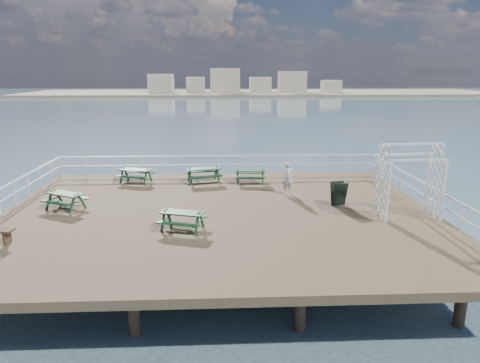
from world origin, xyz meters
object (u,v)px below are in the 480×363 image
Objects in this scene: picnic_table_a at (136,173)px; picnic_table_c at (250,173)px; picnic_table_b at (203,172)px; trellis_arbor at (409,185)px; person at (288,178)px; picnic_table_e at (182,217)px; picnic_table_d at (65,197)px.

picnic_table_a is 6.06m from picnic_table_c.
picnic_table_a is 3.59m from picnic_table_b.
picnic_table_a is at bearing 150.33° from trellis_arbor.
trellis_arbor is at bearing -48.81° from picnic_table_b.
picnic_table_a is at bearing 153.27° from person.
picnic_table_d is at bearing 169.38° from picnic_table_e.
picnic_table_b is at bearing 141.22° from person.
picnic_table_d is at bearing -156.66° from picnic_table_b.
picnic_table_b reaches higher than picnic_table_e.
picnic_table_e reaches higher than picnic_table_c.
picnic_table_c is at bearing 11.60° from picnic_table_a.
person is (4.63, 4.51, 0.28)m from picnic_table_e.
picnic_table_b reaches higher than picnic_table_a.
trellis_arbor reaches higher than picnic_table_a.
picnic_table_d is at bearing -100.55° from picnic_table_a.
picnic_table_c is at bearing 133.21° from trellis_arbor.
person reaches higher than picnic_table_d.
trellis_arbor is 1.94× the size of person.
person is at bearing 138.31° from trellis_arbor.
trellis_arbor is (5.91, -5.79, 0.84)m from picnic_table_c.
picnic_table_c is (2.46, -0.19, -0.06)m from picnic_table_b.
picnic_table_b is 2.47m from picnic_table_c.
person is (-4.27, 3.49, -0.56)m from trellis_arbor.
person is at bearing 61.40° from picnic_table_e.
person is at bearing -44.50° from picnic_table_b.
picnic_table_b is 10.32m from trellis_arbor.
picnic_table_a is at bearing 163.76° from picnic_table_b.
trellis_arbor reaches higher than picnic_table_e.
picnic_table_b is 1.08× the size of picnic_table_e.
picnic_table_c is at bearing 118.03° from person.
picnic_table_e is (-2.98, -6.80, 0.00)m from picnic_table_c.
picnic_table_a is 1.01× the size of picnic_table_e.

